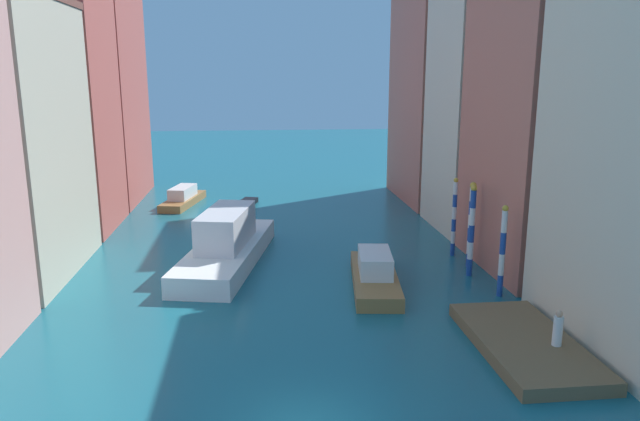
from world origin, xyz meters
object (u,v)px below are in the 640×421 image
(waterfront_dock, at_px, (525,344))
(mooring_pole_0, at_px, (502,250))
(mooring_pole_1, at_px, (472,230))
(gondola_black, at_px, (237,210))
(person_on_dock, at_px, (558,329))
(mooring_pole_2, at_px, (471,224))
(motorboat_1, at_px, (375,274))
(motorboat_0, at_px, (183,198))
(mooring_pole_3, at_px, (454,216))
(vaporetto_white, at_px, (227,244))

(waterfront_dock, distance_m, mooring_pole_0, 6.26)
(mooring_pole_1, bearing_deg, gondola_black, 127.72)
(person_on_dock, distance_m, mooring_pole_2, 11.20)
(person_on_dock, xyz_separation_m, motorboat_1, (-5.28, 8.61, -0.53))
(mooring_pole_0, xyz_separation_m, motorboat_1, (-5.78, 2.12, -1.68))
(mooring_pole_1, distance_m, mooring_pole_2, 1.61)
(waterfront_dock, xyz_separation_m, motorboat_1, (-4.41, 7.86, 0.38))
(mooring_pole_2, xyz_separation_m, motorboat_1, (-5.90, -2.50, -1.83))
(gondola_black, bearing_deg, waterfront_dock, -64.99)
(motorboat_0, bearing_deg, mooring_pole_2, -45.72)
(mooring_pole_0, relative_size, mooring_pole_3, 0.97)
(mooring_pole_0, bearing_deg, vaporetto_white, 153.53)
(mooring_pole_3, distance_m, motorboat_0, 24.04)
(waterfront_dock, bearing_deg, mooring_pole_1, 83.79)
(mooring_pole_0, relative_size, mooring_pole_2, 0.94)
(mooring_pole_1, bearing_deg, waterfront_dock, -96.21)
(mooring_pole_0, xyz_separation_m, gondola_black, (-13.23, 19.68, -2.12))
(person_on_dock, distance_m, gondola_black, 29.12)
(waterfront_dock, xyz_separation_m, mooring_pole_0, (1.37, 5.75, 2.06))
(mooring_pole_3, relative_size, motorboat_0, 0.67)
(mooring_pole_2, bearing_deg, mooring_pole_1, -109.40)
(mooring_pole_2, distance_m, vaporetto_white, 13.79)
(waterfront_dock, xyz_separation_m, mooring_pole_2, (1.50, 10.36, 2.21))
(person_on_dock, bearing_deg, motorboat_1, 121.54)
(person_on_dock, relative_size, mooring_pole_2, 0.29)
(waterfront_dock, distance_m, mooring_pole_2, 10.70)
(vaporetto_white, relative_size, gondola_black, 1.51)
(person_on_dock, bearing_deg, gondola_black, 115.96)
(motorboat_0, bearing_deg, person_on_dock, -59.60)
(mooring_pole_0, xyz_separation_m, vaporetto_white, (-13.44, 6.69, -1.20))
(mooring_pole_0, relative_size, gondola_black, 0.55)
(mooring_pole_0, distance_m, motorboat_0, 29.10)
(mooring_pole_0, distance_m, vaporetto_white, 15.06)
(mooring_pole_2, bearing_deg, vaporetto_white, 171.29)
(vaporetto_white, height_order, motorboat_0, vaporetto_white)
(mooring_pole_1, relative_size, motorboat_1, 0.65)
(motorboat_1, bearing_deg, vaporetto_white, 149.16)
(mooring_pole_0, distance_m, mooring_pole_3, 6.78)
(motorboat_1, bearing_deg, gondola_black, 113.00)
(motorboat_0, distance_m, motorboat_1, 24.06)
(motorboat_0, bearing_deg, mooring_pole_0, -52.26)
(mooring_pole_1, distance_m, motorboat_1, 5.78)
(waterfront_dock, height_order, mooring_pole_0, mooring_pole_0)
(mooring_pole_0, relative_size, mooring_pole_1, 0.92)
(mooring_pole_3, relative_size, gondola_black, 0.57)
(waterfront_dock, relative_size, gondola_black, 0.91)
(person_on_dock, height_order, gondola_black, person_on_dock)
(mooring_pole_2, relative_size, mooring_pole_3, 1.03)
(mooring_pole_0, height_order, motorboat_1, mooring_pole_0)
(waterfront_dock, distance_m, motorboat_1, 9.02)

